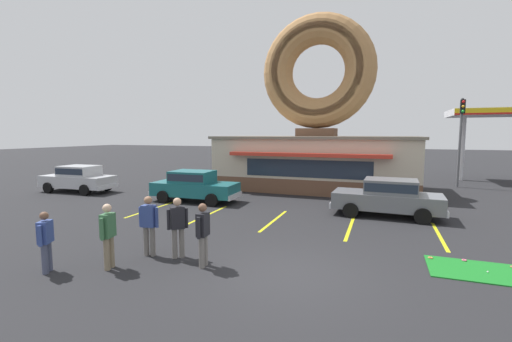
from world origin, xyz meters
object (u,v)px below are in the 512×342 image
Objects in this scene: car_teal at (194,185)px; pedestrian_blue_sweater_man at (178,225)px; car_grey at (388,196)px; pedestrian_clipboard_woman at (108,233)px; traffic_light_pole at (461,131)px; pedestrian_leather_jacket_man at (46,239)px; pedestrian_beanie_man at (149,223)px; trash_bin at (205,181)px; golf_ball at (488,272)px; car_silver at (78,178)px; pedestrian_hooded_kid at (203,232)px.

car_teal is 8.24m from pedestrian_blue_sweater_man.
pedestrian_clipboard_woman is (-6.87, -8.67, 0.09)m from car_grey.
car_grey is at bearing 51.59° from pedestrian_clipboard_woman.
pedestrian_leather_jacket_man is at bearing -122.79° from traffic_light_pole.
pedestrian_blue_sweater_man is at bearing 9.88° from pedestrian_beanie_man.
pedestrian_blue_sweater_man is 1.00× the size of pedestrian_clipboard_woman.
pedestrian_beanie_man is at bearing -68.76° from trash_bin.
trash_bin is (-1.41, 3.69, -0.37)m from car_teal.
golf_ball is at bearing -97.61° from traffic_light_pole.
traffic_light_pole is (12.60, 19.56, 2.85)m from pedestrian_leather_jacket_man.
car_teal reaches higher than trash_bin.
pedestrian_beanie_man reaches higher than golf_ball.
pedestrian_clipboard_woman is (10.63, -8.72, 0.09)m from car_silver.
pedestrian_clipboard_woman is (2.55, -8.62, 0.09)m from car_teal.
car_teal is 9.42m from car_grey.
golf_ball is 9.73m from pedestrian_clipboard_woman.
pedestrian_blue_sweater_man is (-7.95, -1.74, 0.91)m from golf_ball.
traffic_light_pole is at bearing 63.07° from pedestrian_hooded_kid.
golf_ball is 8.18m from pedestrian_blue_sweater_man.
car_grey is 11.06m from pedestrian_clipboard_woman.
pedestrian_clipboard_woman is at bearing -161.65° from golf_ball.
car_silver is 2.95× the size of pedestrian_leather_jacket_man.
pedestrian_hooded_kid is at bearing -57.97° from car_teal.
trash_bin is (-6.19, 11.33, -0.45)m from pedestrian_hooded_kid.
trash_bin is at bearing 144.84° from golf_ball.
car_teal is at bearing 97.56° from pedestrian_leather_jacket_man.
pedestrian_hooded_kid is at bearing -18.53° from pedestrian_blue_sweater_man.
car_teal is 1.00× the size of car_grey.
pedestrian_blue_sweater_man is 1.77× the size of trash_bin.
pedestrian_blue_sweater_man is at bearing 46.52° from pedestrian_clipboard_woman.
car_teal is 3.97m from trash_bin.
car_silver is 7.58m from trash_bin.
pedestrian_blue_sweater_man is 1.81m from pedestrian_clipboard_woman.
car_silver reaches higher than golf_ball.
traffic_light_pole is at bearing 59.02° from pedestrian_clipboard_woman.
pedestrian_blue_sweater_man is (11.87, -7.41, 0.09)m from car_silver.
golf_ball is 16.09m from trash_bin.
car_teal is at bearing -0.72° from car_silver.
pedestrian_leather_jacket_man is 1.61× the size of trash_bin.
car_silver is at bearing 164.02° from golf_ball.
car_grey is 2.65× the size of pedestrian_beanie_man.
pedestrian_beanie_man is (-0.87, -0.15, 0.01)m from pedestrian_blue_sweater_man.
trash_bin is at bearing 28.26° from car_silver.
car_grey is at bearing 52.58° from pedestrian_blue_sweater_man.
pedestrian_blue_sweater_man is 1.05m from pedestrian_hooded_kid.
pedestrian_hooded_kid reaches higher than car_grey.
pedestrian_hooded_kid is 0.29× the size of traffic_light_pole.
car_silver is at bearing 148.95° from pedestrian_hooded_kid.
pedestrian_blue_sweater_man is 0.30× the size of traffic_light_pole.
car_silver is 14.00m from pedestrian_blue_sweater_man.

